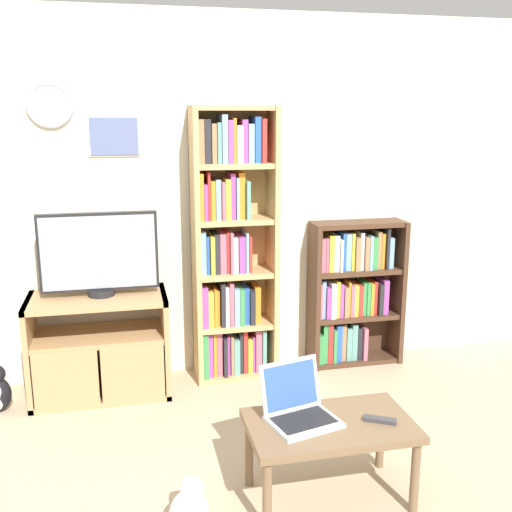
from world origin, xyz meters
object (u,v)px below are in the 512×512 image
tv_stand (100,346)px  bookshelf_tall (231,250)px  coffee_table (330,432)px  remote_near_laptop (380,420)px  television (99,254)px  cat (190,511)px  bookshelf_short (351,293)px  laptop (298,406)px

tv_stand → bookshelf_tall: 1.12m
coffee_table → remote_near_laptop: bearing=-11.9°
bookshelf_tall → television: bearing=-174.0°
tv_stand → cat: tv_stand is taller
bookshelf_tall → coffee_table: (0.21, -1.57, -0.58)m
bookshelf_tall → cat: bookshelf_tall is taller
coffee_table → remote_near_laptop: size_ratio=5.09×
television → bookshelf_short: (1.85, 0.13, -0.43)m
remote_near_laptop → television: bearing=-109.0°
tv_stand → laptop: size_ratio=2.37×
laptop → remote_near_laptop: bearing=-31.2°
cat → bookshelf_tall: bearing=93.3°
bookshelf_short → cat: (-1.45, -1.72, -0.44)m
coffee_table → remote_near_laptop: 0.25m
bookshelf_tall → bookshelf_short: bookshelf_tall is taller
tv_stand → coffee_table: tv_stand is taller
coffee_table → laptop: (-0.15, 0.07, 0.12)m
television → remote_near_laptop: bearing=-48.3°
tv_stand → television: bearing=45.9°
tv_stand → remote_near_laptop: 2.04m
bookshelf_short → coffee_table: size_ratio=1.36×
coffee_table → tv_stand: bearing=128.5°
laptop → bookshelf_tall: bearing=78.0°
laptop → television: bearing=110.1°
remote_near_laptop → laptop: bearing=-77.4°
bookshelf_short → remote_near_laptop: size_ratio=6.94×
tv_stand → bookshelf_tall: bookshelf_tall is taller
tv_stand → coffee_table: 1.85m
remote_near_laptop → cat: (-0.96, -0.07, -0.31)m
television → coffee_table: 1.95m
laptop → bookshelf_short: bearing=45.7°
tv_stand → bookshelf_short: size_ratio=0.83×
remote_near_laptop → bookshelf_tall: bearing=-135.0°
television → bookshelf_tall: size_ratio=0.40×
cat → television: bearing=124.1°
tv_stand → coffee_table: bearing=-51.5°
laptop → remote_near_laptop: (0.39, -0.12, -0.06)m
television → cat: bearing=-75.8°
bookshelf_tall → laptop: (0.06, -1.50, -0.46)m
tv_stand → television: television is taller
tv_stand → remote_near_laptop: tv_stand is taller
laptop → tv_stand: bearing=111.6°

